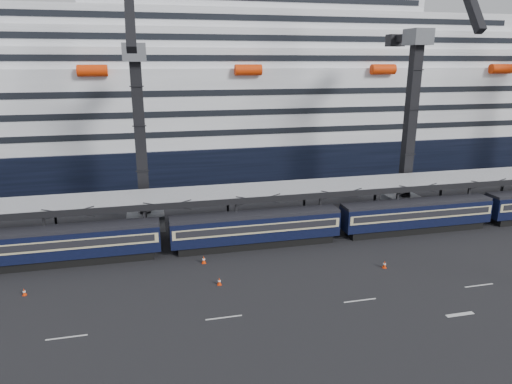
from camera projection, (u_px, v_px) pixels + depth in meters
ground at (361, 278)px, 43.85m from camera, size 260.00×260.00×0.00m
lane_markings at (471, 294)px, 40.76m from camera, size 111.00×4.27×0.02m
train at (285, 225)px, 51.57m from camera, size 133.05×3.00×4.05m
canopy at (312, 187)px, 55.49m from camera, size 130.00×6.25×5.53m
cruise_ship at (248, 105)px, 83.22m from camera, size 214.09×28.84×34.00m
crane_dark_near at (140, 133)px, 53.52m from camera, size 4.50×17.75×35.08m
crane_dark_mid at (413, 114)px, 59.93m from camera, size 4.50×18.24×39.64m
traffic_cone_b at (24, 292)px, 40.47m from camera, size 0.34×0.34×0.68m
traffic_cone_c at (204, 260)px, 46.89m from camera, size 0.41×0.41×0.82m
traffic_cone_d at (219, 281)px, 42.36m from camera, size 0.37×0.37×0.74m
traffic_cone_e at (385, 264)px, 45.85m from camera, size 0.40×0.40×0.80m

